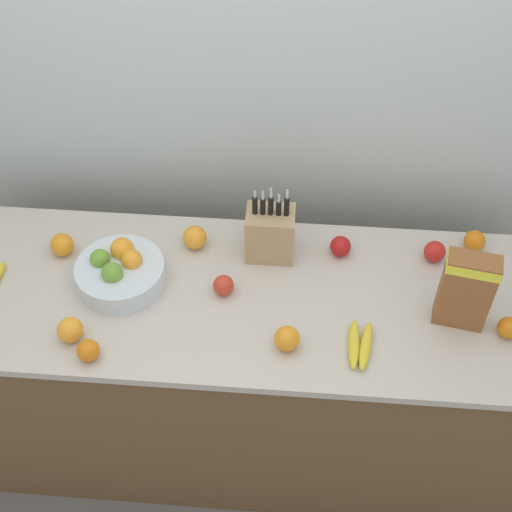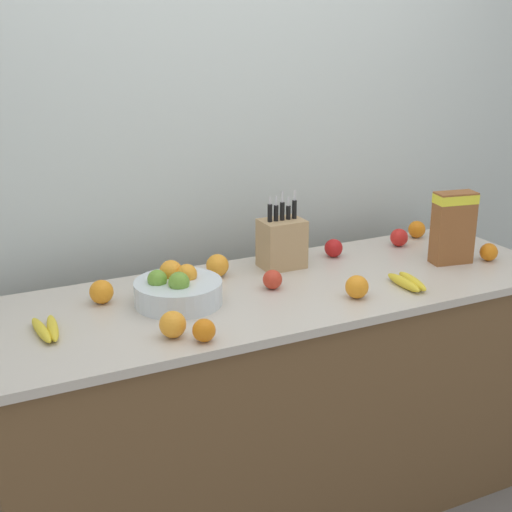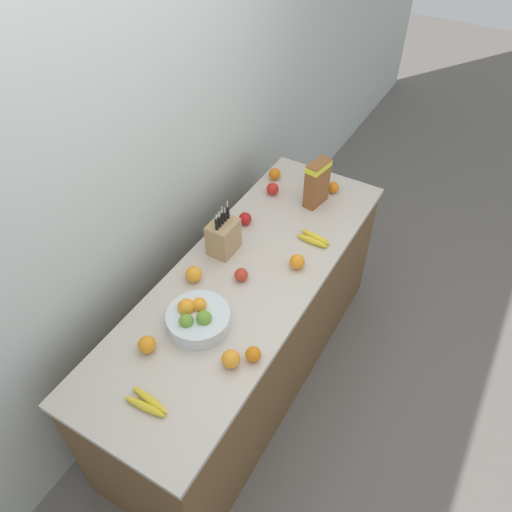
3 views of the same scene
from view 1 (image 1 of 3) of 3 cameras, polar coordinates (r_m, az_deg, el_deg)
name	(u,v)px [view 1 (image 1 of 3)]	position (r m, az deg, el deg)	size (l,w,h in m)	color
ground_plane	(240,431)	(3.13, -1.30, -13.85)	(14.00, 14.00, 0.00)	slate
wall_back	(249,96)	(2.54, -0.53, 12.68)	(9.00, 0.06, 2.60)	silver
counter	(238,371)	(2.74, -1.46, -9.20)	(2.13, 0.72, 0.91)	brown
knife_block	(270,233)	(2.44, 1.14, 1.86)	(0.16, 0.13, 0.30)	tan
cereal_box	(467,288)	(2.29, 16.51, -2.46)	(0.17, 0.11, 0.28)	brown
fruit_bowl	(120,271)	(2.43, -10.81, -1.21)	(0.30, 0.30, 0.13)	silver
banana_bunch_right	(360,345)	(2.25, 8.31, -7.07)	(0.09, 0.19, 0.04)	yellow
apple_rear	(435,252)	(2.54, 14.10, 0.34)	(0.08, 0.08, 0.08)	red
apple_leftmost	(224,285)	(2.36, -2.61, -2.36)	(0.07, 0.07, 0.07)	red
apple_near_bananas	(340,246)	(2.50, 6.77, 0.77)	(0.07, 0.07, 0.07)	red
orange_back_center	(62,245)	(2.57, -15.25, 0.87)	(0.08, 0.08, 0.08)	orange
orange_front_center	(509,328)	(2.39, 19.58, -5.43)	(0.07, 0.07, 0.07)	orange
orange_by_cereal	(287,339)	(2.22, 2.50, -6.61)	(0.08, 0.08, 0.08)	orange
orange_mid_right	(474,241)	(2.61, 17.08, 1.17)	(0.07, 0.07, 0.07)	orange
orange_front_left	(88,351)	(2.26, -13.27, -7.38)	(0.07, 0.07, 0.07)	orange
orange_near_bowl	(195,238)	(2.51, -4.92, 1.48)	(0.09, 0.09, 0.09)	orange
orange_front_right	(70,330)	(2.31, -14.65, -5.74)	(0.08, 0.08, 0.08)	orange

